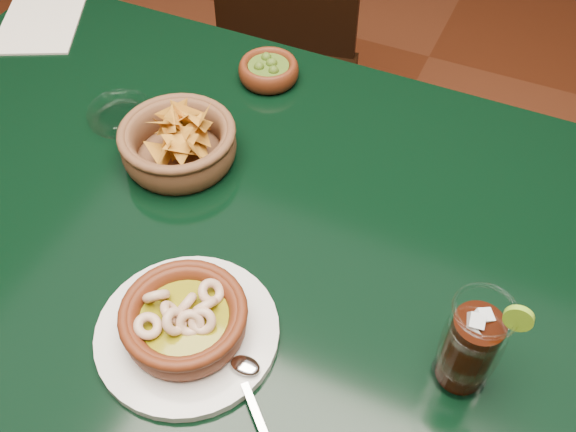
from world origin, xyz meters
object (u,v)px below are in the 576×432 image
at_px(cola_drink, 471,345).
at_px(shrimp_plate, 186,323).
at_px(chip_basket, 179,143).
at_px(dining_chair, 275,63).
at_px(dining_table, 211,245).

bearing_deg(cola_drink, shrimp_plate, -164.66).
bearing_deg(chip_basket, shrimp_plate, -57.58).
height_order(dining_chair, cola_drink, cola_drink).
bearing_deg(chip_basket, dining_chair, 103.21).
bearing_deg(chip_basket, dining_table, -39.73).
height_order(dining_table, cola_drink, cola_drink).
height_order(dining_table, dining_chair, dining_chair).
height_order(dining_chair, shrimp_plate, dining_chair).
relative_size(dining_chair, chip_basket, 4.08).
distance_m(dining_table, cola_drink, 0.45).
relative_size(dining_table, chip_basket, 5.82).
relative_size(dining_table, shrimp_plate, 4.33).
xyz_separation_m(chip_basket, cola_drink, (0.48, -0.18, 0.04)).
height_order(dining_table, chip_basket, chip_basket).
relative_size(dining_table, cola_drink, 7.58).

